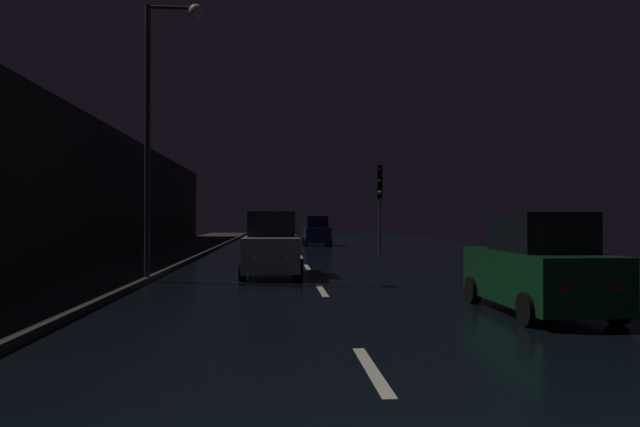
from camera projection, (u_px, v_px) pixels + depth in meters
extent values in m
cube|color=black|center=(300.00, 255.00, 28.11)|extent=(26.46, 84.00, 0.02)
cube|color=#33302D|center=(159.00, 254.00, 27.56)|extent=(4.40, 84.00, 0.15)
cube|color=#2D2B28|center=(81.00, 188.00, 23.91)|extent=(0.80, 63.00, 6.38)
cube|color=beige|center=(372.00, 370.00, 6.67)|extent=(0.16, 2.20, 0.01)
cube|color=beige|center=(322.00, 291.00, 14.03)|extent=(0.16, 2.20, 0.01)
cube|color=beige|center=(307.00, 267.00, 21.04)|extent=(0.16, 2.20, 0.01)
cube|color=beige|center=(301.00, 257.00, 26.88)|extent=(0.16, 2.20, 0.01)
cube|color=beige|center=(295.00, 248.00, 34.53)|extent=(0.16, 2.20, 0.01)
cylinder|color=#38383A|center=(380.00, 225.00, 31.78)|extent=(0.12, 0.12, 3.05)
cube|color=black|center=(379.00, 182.00, 31.80)|extent=(0.32, 0.36, 1.90)
sphere|color=black|center=(380.00, 170.00, 31.63)|extent=(0.22, 0.22, 0.22)
sphere|color=black|center=(380.00, 181.00, 31.63)|extent=(0.22, 0.22, 0.22)
sphere|color=#19D84C|center=(380.00, 192.00, 31.62)|extent=(0.22, 0.22, 0.22)
cylinder|color=#2D2D30|center=(147.00, 143.00, 16.16)|extent=(0.16, 0.16, 8.11)
cylinder|color=#2D2D30|center=(172.00, 8.00, 16.25)|extent=(1.40, 0.10, 0.10)
sphere|color=beige|center=(196.00, 12.00, 16.31)|extent=(0.44, 0.44, 0.44)
cube|color=#A5A8AD|center=(271.00, 253.00, 17.92)|extent=(1.73, 4.03, 1.05)
cube|color=black|center=(271.00, 224.00, 18.07)|extent=(1.47, 2.01, 0.81)
cylinder|color=black|center=(299.00, 270.00, 16.57)|extent=(0.21, 0.61, 0.61)
cylinder|color=black|center=(242.00, 270.00, 16.44)|extent=(0.21, 0.61, 0.61)
cylinder|color=black|center=(296.00, 263.00, 19.38)|extent=(0.21, 0.61, 0.61)
cylinder|color=black|center=(247.00, 263.00, 19.25)|extent=(0.21, 0.61, 0.61)
sphere|color=white|center=(287.00, 257.00, 15.99)|extent=(0.17, 0.17, 0.17)
sphere|color=white|center=(254.00, 257.00, 15.91)|extent=(0.17, 0.17, 0.17)
sphere|color=red|center=(285.00, 249.00, 19.92)|extent=(0.17, 0.17, 0.17)
sphere|color=red|center=(259.00, 250.00, 19.85)|extent=(0.17, 0.17, 0.17)
cube|color=#141E51|center=(317.00, 235.00, 38.88)|extent=(1.71, 3.98, 1.04)
cube|color=black|center=(317.00, 222.00, 38.74)|extent=(1.45, 1.99, 0.80)
cylinder|color=black|center=(304.00, 240.00, 40.19)|extent=(0.21, 0.61, 0.61)
cylinder|color=black|center=(327.00, 240.00, 40.32)|extent=(0.21, 0.61, 0.61)
cylinder|color=black|center=(306.00, 242.00, 37.42)|extent=(0.21, 0.61, 0.61)
cylinder|color=black|center=(330.00, 242.00, 37.55)|extent=(0.21, 0.61, 0.61)
sphere|color=slate|center=(308.00, 234.00, 40.78)|extent=(0.17, 0.17, 0.17)
sphere|color=slate|center=(321.00, 234.00, 40.86)|extent=(0.17, 0.17, 0.17)
sphere|color=red|center=(312.00, 236.00, 36.90)|extent=(0.17, 0.17, 0.17)
sphere|color=red|center=(326.00, 236.00, 36.97)|extent=(0.17, 0.17, 0.17)
cube|color=#0F3819|center=(537.00, 277.00, 10.82)|extent=(1.63, 3.80, 1.00)
cube|color=black|center=(540.00, 232.00, 10.70)|extent=(1.38, 1.90, 0.76)
cylinder|color=black|center=(473.00, 290.00, 12.08)|extent=(0.20, 0.58, 0.58)
cylinder|color=black|center=(543.00, 289.00, 12.21)|extent=(0.20, 0.58, 0.58)
cylinder|color=black|center=(528.00, 309.00, 9.43)|extent=(0.20, 0.58, 0.58)
cylinder|color=black|center=(617.00, 308.00, 9.55)|extent=(0.20, 0.58, 0.58)
sphere|color=slate|center=(480.00, 268.00, 12.64)|extent=(0.16, 0.16, 0.16)
sphere|color=slate|center=(518.00, 268.00, 12.71)|extent=(0.16, 0.16, 0.16)
sphere|color=red|center=(564.00, 289.00, 8.93)|extent=(0.16, 0.16, 0.16)
sphere|color=red|center=(617.00, 288.00, 9.00)|extent=(0.16, 0.16, 0.16)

